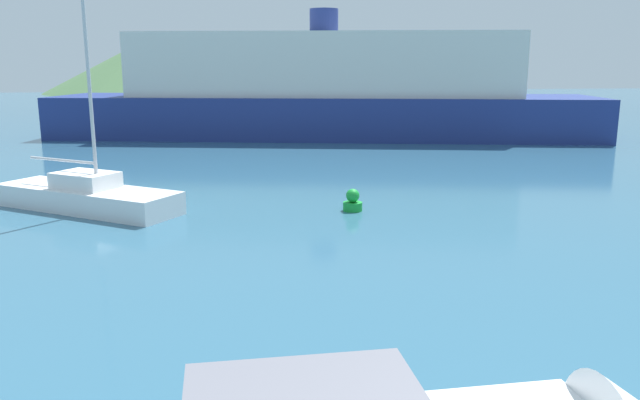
# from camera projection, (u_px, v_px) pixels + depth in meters

# --- Properties ---
(sailboat_inner) EXTENTS (6.91, 5.78, 9.72)m
(sailboat_inner) POSITION_uv_depth(u_px,v_px,m) (87.00, 195.00, 21.82)
(sailboat_inner) COLOR white
(sailboat_inner) RESTS_ON ground_plane
(ferry_distant) EXTENTS (38.19, 16.16, 8.71)m
(ferry_distant) POSITION_uv_depth(u_px,v_px,m) (324.00, 92.00, 43.59)
(ferry_distant) COLOR navy
(ferry_distant) RESTS_ON ground_plane
(buoy_marker) EXTENTS (0.67, 0.67, 0.77)m
(buoy_marker) POSITION_uv_depth(u_px,v_px,m) (353.00, 202.00, 21.69)
(buoy_marker) COLOR green
(buoy_marker) RESTS_ON ground_plane
(hill_west) EXTENTS (36.38, 36.38, 9.43)m
(hill_west) POSITION_uv_depth(u_px,v_px,m) (148.00, 66.00, 113.07)
(hill_west) COLOR #476B42
(hill_west) RESTS_ON ground_plane
(hill_central) EXTENTS (38.93, 38.93, 8.02)m
(hill_central) POSITION_uv_depth(u_px,v_px,m) (315.00, 70.00, 109.75)
(hill_central) COLOR #4C6647
(hill_central) RESTS_ON ground_plane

